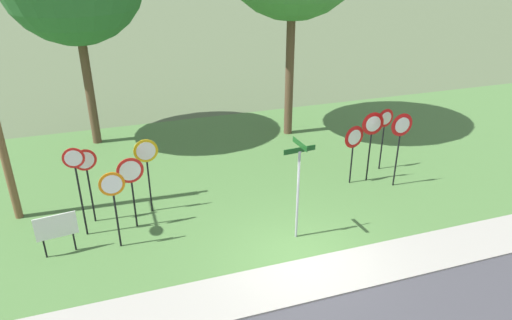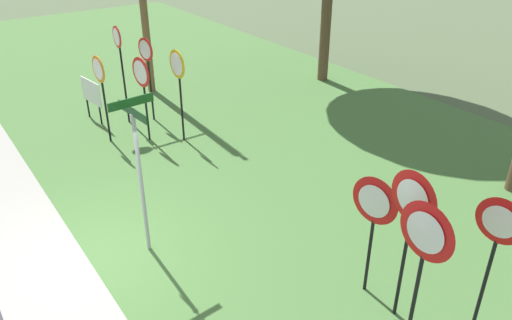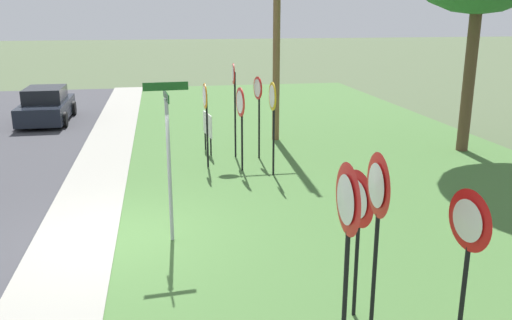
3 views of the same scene
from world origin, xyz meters
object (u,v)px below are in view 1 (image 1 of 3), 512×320
stop_sign_near_left (87,171)px  stop_sign_far_right (131,178)px  yield_sign_far_left (385,125)px  yield_sign_near_right (401,132)px  stop_sign_near_right (77,175)px  stop_sign_far_center (113,194)px  yield_sign_far_right (354,142)px  street_name_post (298,182)px  notice_board (56,228)px  yield_sign_near_left (372,130)px  stop_sign_far_left (147,160)px

stop_sign_near_left → stop_sign_far_right: 1.40m
stop_sign_far_right → yield_sign_far_left: size_ratio=0.96×
yield_sign_near_right → yield_sign_far_left: bearing=80.1°
stop_sign_far_right → yield_sign_far_left: yield_sign_far_left is taller
stop_sign_near_right → stop_sign_far_center: (0.91, -0.93, -0.27)m
stop_sign_near_right → yield_sign_near_right: stop_sign_near_right is taller
yield_sign_far_right → street_name_post: street_name_post is taller
stop_sign_near_left → notice_board: (-0.94, -1.43, -0.94)m
stop_sign_far_center → yield_sign_near_right: size_ratio=0.88×
stop_sign_far_right → yield_sign_far_left: (9.21, 1.12, 0.12)m
yield_sign_near_left → yield_sign_near_right: bearing=-39.7°
stop_sign_near_right → street_name_post: size_ratio=0.93×
stop_sign_near_left → yield_sign_far_right: 8.79m
stop_sign_far_left → stop_sign_far_center: size_ratio=1.06×
stop_sign_near_left → yield_sign_near_left: yield_sign_near_left is taller
stop_sign_near_right → stop_sign_far_left: bearing=22.6°
stop_sign_far_left → yield_sign_near_right: yield_sign_near_right is taller
yield_sign_far_left → yield_sign_far_right: bearing=-165.6°
stop_sign_far_right → notice_board: bearing=-168.4°
stop_sign_near_right → yield_sign_near_right: size_ratio=1.04×
yield_sign_far_right → notice_board: 9.83m
notice_board → stop_sign_far_left: bearing=21.4°
stop_sign_far_right → yield_sign_near_right: yield_sign_near_right is taller
stop_sign_near_left → yield_sign_near_left: size_ratio=0.94×
yield_sign_near_left → stop_sign_near_left: bearing=-178.6°
stop_sign_near_left → stop_sign_far_left: bearing=-7.7°
stop_sign_far_right → street_name_post: (4.41, -2.03, 0.12)m
yield_sign_near_right → yield_sign_far_right: size_ratio=1.24×
stop_sign_far_center → yield_sign_far_left: bearing=8.2°
stop_sign_far_right → yield_sign_far_right: size_ratio=1.05×
stop_sign_near_right → stop_sign_far_left: (2.01, 0.74, -0.16)m
street_name_post → yield_sign_far_right: bearing=33.7°
stop_sign_near_right → stop_sign_far_center: size_ratio=1.19×
stop_sign_near_right → stop_sign_far_center: stop_sign_near_right is taller
yield_sign_far_left → yield_sign_near_right: bearing=-107.9°
stop_sign_near_right → yield_sign_near_left: stop_sign_near_right is taller
stop_sign_far_right → notice_board: size_ratio=1.86×
yield_sign_near_left → street_name_post: street_name_post is taller
stop_sign_near_left → stop_sign_far_center: 1.74m
stop_sign_near_right → street_name_post: (5.86, -2.05, -0.18)m
stop_sign_far_center → street_name_post: street_name_post is taller
stop_sign_near_left → stop_sign_far_center: bearing=-77.2°
stop_sign_far_left → notice_board: (-2.70, -1.49, -1.00)m
yield_sign_near_left → yield_sign_near_right: yield_sign_near_right is taller
stop_sign_near_left → yield_sign_far_right: stop_sign_near_left is taller
stop_sign_near_right → stop_sign_far_left: stop_sign_near_right is taller
stop_sign_far_center → street_name_post: bearing=-16.3°
stop_sign_near_left → yield_sign_near_right: bearing=-14.8°
street_name_post → stop_sign_near_right: bearing=156.2°
notice_board → stop_sign_far_center: bearing=-14.1°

